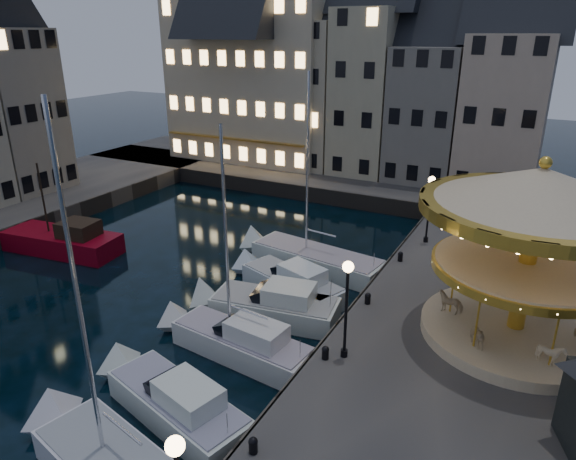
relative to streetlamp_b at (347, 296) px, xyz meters
The scene contains 26 objects.
ground 8.31m from the streetlamp_b, behind, with size 160.00×160.00×0.00m, color black.
quay_east 9.09m from the streetlamp_b, 36.33° to the left, with size 16.00×56.00×1.30m, color #474442.
quay_north 31.17m from the streetlamp_b, 119.38° to the left, with size 44.00×12.00×1.30m, color #474442.
quaywall_e 6.15m from the streetlamp_b, 103.50° to the left, with size 0.15×44.00×1.30m, color #47423A.
quaywall_n 25.03m from the streetlamp_b, 122.15° to the left, with size 48.00×0.15×1.30m, color #47423A.
streetlamp_b is the anchor object (origin of this frame).
streetlamp_c 13.50m from the streetlamp_b, 90.00° to the left, with size 0.44×0.44×4.17m.
bollard_a 6.50m from the streetlamp_b, 95.71° to the right, with size 0.30×0.30×0.57m.
bollard_b 2.54m from the streetlamp_b, 140.19° to the right, with size 0.30×0.30×0.57m.
bollard_c 5.14m from the streetlamp_b, 97.59° to the left, with size 0.30×0.30×0.57m.
bollard_d 10.30m from the streetlamp_b, 93.43° to the left, with size 0.30×0.30×0.57m.
townhouse_na 39.60m from the streetlamp_b, 132.64° to the left, with size 5.50×8.00×12.80m.
townhouse_nb 36.20m from the streetlamp_b, 126.23° to the left, with size 6.16×8.00×13.80m.
townhouse_nc 33.09m from the streetlamp_b, 117.66° to the left, with size 6.82×8.00×14.80m.
townhouse_nd 30.95m from the streetlamp_b, 108.05° to the left, with size 5.50×8.00×15.80m.
townhouse_ne 29.51m from the streetlamp_b, 97.85° to the left, with size 6.16×8.00×12.80m.
townhouse_nf 29.38m from the streetlamp_b, 85.96° to the left, with size 6.82×8.00×13.80m.
townhouse_wc 34.94m from the streetlamp_b, 163.32° to the left, with size 8.80×5.50×14.20m.
hotel_corner 36.38m from the streetlamp_b, 126.17° to the left, with size 17.60×9.00×16.80m.
motorboat_b 7.64m from the streetlamp_b, 136.59° to the right, with size 7.33×3.79×2.15m.
motorboat_c 6.04m from the streetlamp_b, behind, with size 7.78×2.75×10.28m.
motorboat_d 7.02m from the streetlamp_b, 149.90° to the left, with size 7.38×3.40×2.15m.
motorboat_e 8.81m from the streetlamp_b, 133.94° to the left, with size 7.19×4.15×2.15m.
motorboat_f 11.80m from the streetlamp_b, 122.42° to the left, with size 9.41×3.66×12.43m.
red_fishing_boat 21.70m from the streetlamp_b, 168.99° to the left, with size 8.01×3.64×6.02m.
carousel 7.94m from the streetlamp_b, 38.82° to the left, with size 8.92×8.92×7.81m.
Camera 1 is at (13.25, -15.38, 13.45)m, focal length 32.00 mm.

